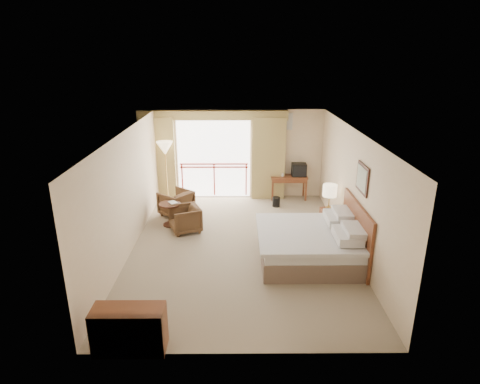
{
  "coord_description": "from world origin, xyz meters",
  "views": [
    {
      "loc": [
        -0.08,
        -8.39,
        4.3
      ],
      "look_at": [
        -0.02,
        0.4,
        1.21
      ],
      "focal_mm": 30.0,
      "sensor_mm": 36.0,
      "label": 1
    }
  ],
  "objects_px": {
    "bed": "(310,244)",
    "side_table": "(170,210)",
    "table_lamp": "(330,191)",
    "armchair_near": "(186,231)",
    "tv": "(299,170)",
    "dresser": "(129,330)",
    "desk": "(288,180)",
    "armchair_far": "(177,215)",
    "wastebasket": "(276,202)",
    "floor_lamp": "(165,151)",
    "nightstand": "(328,220)"
  },
  "relations": [
    {
      "from": "tv",
      "to": "side_table",
      "type": "bearing_deg",
      "value": -129.34
    },
    {
      "from": "armchair_near",
      "to": "side_table",
      "type": "height_order",
      "value": "side_table"
    },
    {
      "from": "nightstand",
      "to": "floor_lamp",
      "type": "distance_m",
      "value": 5.0
    },
    {
      "from": "wastebasket",
      "to": "floor_lamp",
      "type": "height_order",
      "value": "floor_lamp"
    },
    {
      "from": "armchair_near",
      "to": "floor_lamp",
      "type": "bearing_deg",
      "value": 178.76
    },
    {
      "from": "bed",
      "to": "side_table",
      "type": "relative_size",
      "value": 3.53
    },
    {
      "from": "table_lamp",
      "to": "floor_lamp",
      "type": "relative_size",
      "value": 0.34
    },
    {
      "from": "wastebasket",
      "to": "dresser",
      "type": "height_order",
      "value": "dresser"
    },
    {
      "from": "armchair_near",
      "to": "side_table",
      "type": "distance_m",
      "value": 0.7
    },
    {
      "from": "armchair_far",
      "to": "armchair_near",
      "type": "distance_m",
      "value": 1.12
    },
    {
      "from": "wastebasket",
      "to": "side_table",
      "type": "bearing_deg",
      "value": -155.2
    },
    {
      "from": "desk",
      "to": "armchair_far",
      "type": "xyz_separation_m",
      "value": [
        -3.26,
        -1.4,
        -0.56
      ]
    },
    {
      "from": "nightstand",
      "to": "armchair_near",
      "type": "bearing_deg",
      "value": 179.68
    },
    {
      "from": "dresser",
      "to": "armchair_near",
      "type": "bearing_deg",
      "value": 87.95
    },
    {
      "from": "wastebasket",
      "to": "armchair_near",
      "type": "bearing_deg",
      "value": -145.36
    },
    {
      "from": "table_lamp",
      "to": "bed",
      "type": "bearing_deg",
      "value": -114.3
    },
    {
      "from": "floor_lamp",
      "to": "dresser",
      "type": "bearing_deg",
      "value": -85.8
    },
    {
      "from": "floor_lamp",
      "to": "wastebasket",
      "type": "bearing_deg",
      "value": -6.24
    },
    {
      "from": "wastebasket",
      "to": "table_lamp",
      "type": "bearing_deg",
      "value": -53.68
    },
    {
      "from": "wastebasket",
      "to": "armchair_far",
      "type": "height_order",
      "value": "armchair_far"
    },
    {
      "from": "table_lamp",
      "to": "wastebasket",
      "type": "bearing_deg",
      "value": 126.32
    },
    {
      "from": "table_lamp",
      "to": "desk",
      "type": "xyz_separation_m",
      "value": [
        -0.73,
        2.34,
        -0.47
      ]
    },
    {
      "from": "bed",
      "to": "desk",
      "type": "distance_m",
      "value": 3.94
    },
    {
      "from": "armchair_far",
      "to": "wastebasket",
      "type": "bearing_deg",
      "value": 142.07
    },
    {
      "from": "armchair_far",
      "to": "bed",
      "type": "bearing_deg",
      "value": 91.45
    },
    {
      "from": "table_lamp",
      "to": "side_table",
      "type": "height_order",
      "value": "table_lamp"
    },
    {
      "from": "wastebasket",
      "to": "armchair_far",
      "type": "bearing_deg",
      "value": -167.16
    },
    {
      "from": "side_table",
      "to": "armchair_near",
      "type": "bearing_deg",
      "value": -40.27
    },
    {
      "from": "tv",
      "to": "armchair_near",
      "type": "height_order",
      "value": "tv"
    },
    {
      "from": "wastebasket",
      "to": "floor_lamp",
      "type": "relative_size",
      "value": 0.15
    },
    {
      "from": "bed",
      "to": "dresser",
      "type": "height_order",
      "value": "bed"
    },
    {
      "from": "side_table",
      "to": "floor_lamp",
      "type": "relative_size",
      "value": 0.32
    },
    {
      "from": "desk",
      "to": "tv",
      "type": "height_order",
      "value": "tv"
    },
    {
      "from": "floor_lamp",
      "to": "armchair_far",
      "type": "bearing_deg",
      "value": -68.26
    },
    {
      "from": "nightstand",
      "to": "armchair_far",
      "type": "relative_size",
      "value": 0.7
    },
    {
      "from": "wastebasket",
      "to": "armchair_near",
      "type": "height_order",
      "value": "armchair_near"
    },
    {
      "from": "desk",
      "to": "side_table",
      "type": "bearing_deg",
      "value": -147.83
    },
    {
      "from": "table_lamp",
      "to": "armchair_near",
      "type": "xyz_separation_m",
      "value": [
        -3.62,
        -0.11,
        -1.03
      ]
    },
    {
      "from": "desk",
      "to": "wastebasket",
      "type": "xyz_separation_m",
      "value": [
        -0.43,
        -0.76,
        -0.42
      ]
    },
    {
      "from": "tv",
      "to": "dresser",
      "type": "relative_size",
      "value": 0.4
    },
    {
      "from": "armchair_near",
      "to": "nightstand",
      "type": "bearing_deg",
      "value": 69.04
    },
    {
      "from": "side_table",
      "to": "floor_lamp",
      "type": "distance_m",
      "value": 2.09
    },
    {
      "from": "table_lamp",
      "to": "armchair_near",
      "type": "bearing_deg",
      "value": -178.24
    },
    {
      "from": "armchair_near",
      "to": "dresser",
      "type": "xyz_separation_m",
      "value": [
        -0.31,
        -4.28,
        0.36
      ]
    },
    {
      "from": "desk",
      "to": "armchair_far",
      "type": "bearing_deg",
      "value": -156.8
    },
    {
      "from": "side_table",
      "to": "floor_lamp",
      "type": "height_order",
      "value": "floor_lamp"
    },
    {
      "from": "armchair_far",
      "to": "armchair_near",
      "type": "height_order",
      "value": "armchair_far"
    },
    {
      "from": "floor_lamp",
      "to": "dresser",
      "type": "height_order",
      "value": "floor_lamp"
    },
    {
      "from": "tv",
      "to": "armchair_far",
      "type": "relative_size",
      "value": 0.56
    },
    {
      "from": "tv",
      "to": "dresser",
      "type": "bearing_deg",
      "value": -96.32
    }
  ]
}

